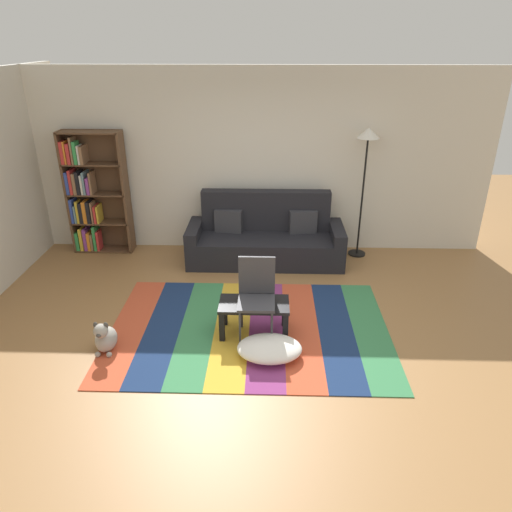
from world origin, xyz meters
name	(u,v)px	position (x,y,z in m)	size (l,w,h in m)	color
ground_plane	(256,336)	(0.00, 0.00, 0.00)	(14.00, 14.00, 0.00)	#9E7042
back_wall	(261,162)	(0.00, 2.55, 1.35)	(6.80, 0.10, 2.70)	silver
rug	(249,329)	(-0.08, 0.14, 0.01)	(3.16, 2.17, 0.01)	#C64C2D
couch	(265,239)	(0.08, 2.02, 0.34)	(2.26, 0.80, 1.00)	black
bookshelf	(90,197)	(-2.56, 2.31, 0.87)	(0.90, 0.28, 1.84)	brown
coffee_table	(254,309)	(-0.03, 0.07, 0.32)	(0.77, 0.40, 0.38)	black
pouf	(269,348)	(0.15, -0.36, 0.10)	(0.68, 0.51, 0.18)	white
dog	(105,338)	(-1.59, -0.31, 0.16)	(0.22, 0.35, 0.40)	#9E998E
standing_lamp	(367,151)	(1.48, 2.25, 1.59)	(0.32, 0.32, 1.91)	black
tv_remote	(262,302)	(0.06, 0.07, 0.40)	(0.04, 0.15, 0.02)	black
folding_chair	(257,291)	(0.00, 0.09, 0.53)	(0.40, 0.40, 0.90)	#38383D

